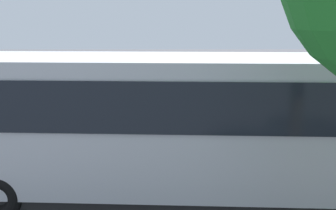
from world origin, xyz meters
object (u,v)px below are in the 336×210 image
Objects in this scene: spectator_left at (171,124)px; traffic_cone at (178,111)px; tour_bus at (188,130)px; spectator_far_left at (212,122)px; spectator_centre at (142,120)px; stunt_motorcycle at (136,102)px; parked_motorcycle_silver at (292,147)px; parked_motorcycle_dark at (98,149)px.

traffic_cone is (-0.37, -4.63, -0.72)m from spectator_left.
tour_bus is 6.57× the size of spectator_far_left.
spectator_centre is 4.88m from stunt_motorcycle.
tour_bus reaches higher than spectator_centre.
parked_motorcycle_silver is 7.33m from stunt_motorcycle.
parked_motorcycle_dark is at bearing 1.25° from parked_motorcycle_silver.
traffic_cone is (3.06, -5.16, -0.18)m from parked_motorcycle_silver.
spectator_left is 0.86× the size of parked_motorcycle_silver.
spectator_centre is 4.39m from parked_motorcycle_silver.
parked_motorcycle_dark is 1.00× the size of stunt_motorcycle.
spectator_centre is 2.89× the size of traffic_cone.
stunt_motorcycle is at bearing -74.54° from spectator_left.
spectator_left reaches higher than stunt_motorcycle.
parked_motorcycle_silver is (-3.43, 0.53, -0.55)m from spectator_left.
spectator_centre is (0.87, -0.17, 0.07)m from spectator_left.
spectator_centre reaches higher than parked_motorcycle_silver.
spectator_centre is 0.89× the size of parked_motorcycle_dark.
stunt_motorcycle is at bearing -60.99° from spectator_far_left.
stunt_motorcycle is at bearing -83.91° from spectator_centre.
spectator_left reaches higher than parked_motorcycle_silver.
tour_bus is 8.05m from stunt_motorcycle.
spectator_left is 0.84× the size of parked_motorcycle_dark.
spectator_left is at bearing 105.46° from stunt_motorcycle.
spectator_far_left is at bearing -176.76° from spectator_centre.
stunt_motorcycle is 3.25× the size of traffic_cone.
spectator_left reaches higher than parked_motorcycle_dark.
tour_bus is 3.25m from spectator_centre.
spectator_left is 2.23m from parked_motorcycle_dark.
spectator_left is (0.32, -2.80, -0.62)m from tour_bus.
tour_bus reaches higher than spectator_far_left.
traffic_cone is at bearing -105.49° from spectator_centre.
tour_bus reaches higher than stunt_motorcycle.
stunt_motorcycle is at bearing -11.92° from traffic_cone.
spectator_far_left is 0.84× the size of parked_motorcycle_silver.
tour_bus reaches higher than traffic_cone.
parked_motorcycle_dark is (2.07, 0.65, -0.55)m from spectator_left.
parked_motorcycle_dark is at bearing 34.29° from spectator_centre.
spectator_left is 2.74× the size of traffic_cone.
tour_bus is at bearing 96.55° from spectator_left.
parked_motorcycle_silver is at bearing 120.68° from traffic_cone.
tour_bus is 5.50× the size of parked_motorcycle_silver.
stunt_motorcycle is at bearing -48.97° from parked_motorcycle_silver.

